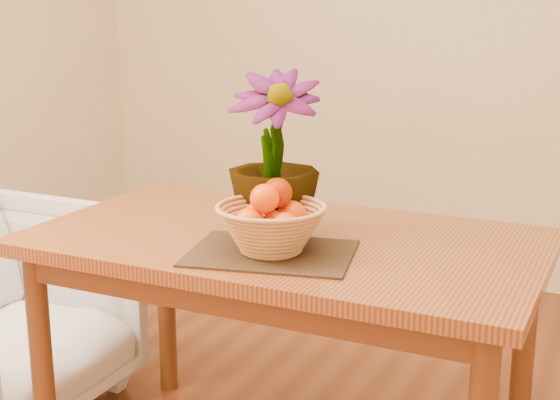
% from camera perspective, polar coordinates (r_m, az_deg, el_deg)
% --- Properties ---
extents(wall_back, '(4.00, 0.02, 2.70)m').
position_cam_1_polar(wall_back, '(3.93, 12.82, 13.37)').
color(wall_back, beige).
rests_on(wall_back, floor).
extents(table, '(1.40, 0.80, 0.75)m').
position_cam_1_polar(table, '(2.19, 0.37, -4.77)').
color(table, brown).
rests_on(table, floor).
extents(placemat, '(0.47, 0.39, 0.01)m').
position_cam_1_polar(placemat, '(2.00, -0.65, -3.90)').
color(placemat, '#362213').
rests_on(placemat, table).
extents(wicker_basket, '(0.28, 0.28, 0.12)m').
position_cam_1_polar(wicker_basket, '(1.98, -0.65, -2.24)').
color(wicker_basket, tan).
rests_on(wicker_basket, placemat).
extents(orange_pile, '(0.18, 0.19, 0.14)m').
position_cam_1_polar(orange_pile, '(1.97, -0.58, -0.70)').
color(orange_pile, '#E03903').
rests_on(orange_pile, wicker_basket).
extents(potted_plant, '(0.32, 0.32, 0.45)m').
position_cam_1_polar(potted_plant, '(2.12, -0.47, 3.35)').
color(potted_plant, '#174012').
rests_on(potted_plant, table).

